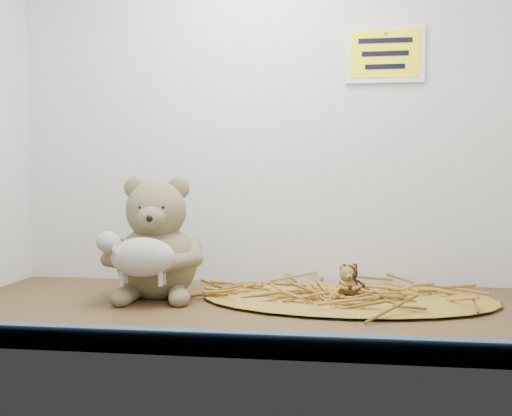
# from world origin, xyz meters

# --- Properties ---
(alcove_shell) EXTENTS (1.20, 0.60, 0.90)m
(alcove_shell) POSITION_xyz_m (0.00, 0.09, 0.45)
(alcove_shell) COLOR #422F16
(alcove_shell) RESTS_ON ground
(front_rail) EXTENTS (1.19, 0.02, 0.04)m
(front_rail) POSITION_xyz_m (0.00, -0.29, 0.02)
(front_rail) COLOR #374D6A
(front_rail) RESTS_ON shelf_floor
(straw_bed) EXTENTS (0.62, 0.36, 0.01)m
(straw_bed) POSITION_xyz_m (0.21, 0.11, 0.01)
(straw_bed) COLOR olive
(straw_bed) RESTS_ON shelf_floor
(main_teddy) EXTENTS (0.24, 0.25, 0.26)m
(main_teddy) POSITION_xyz_m (-0.20, 0.09, 0.13)
(main_teddy) COLOR olive
(main_teddy) RESTS_ON shelf_floor
(toy_lamb) EXTENTS (0.17, 0.11, 0.11)m
(toy_lamb) POSITION_xyz_m (-0.20, 0.00, 0.10)
(toy_lamb) COLOR #B4AFA2
(toy_lamb) RESTS_ON main_teddy
(mini_teddy_tan) EXTENTS (0.06, 0.07, 0.07)m
(mini_teddy_tan) POSITION_xyz_m (0.21, 0.11, 0.05)
(mini_teddy_tan) COLOR olive
(mini_teddy_tan) RESTS_ON straw_bed
(mini_teddy_brown) EXTENTS (0.08, 0.08, 0.07)m
(mini_teddy_brown) POSITION_xyz_m (0.22, 0.11, 0.05)
(mini_teddy_brown) COLOR black
(mini_teddy_brown) RESTS_ON straw_bed
(wall_sign) EXTENTS (0.16, 0.01, 0.11)m
(wall_sign) POSITION_xyz_m (0.30, 0.29, 0.55)
(wall_sign) COLOR yellow
(wall_sign) RESTS_ON back_wall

